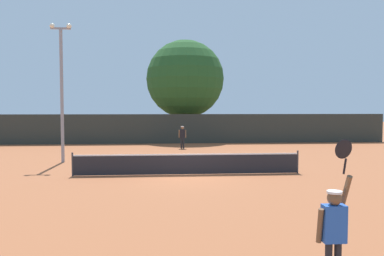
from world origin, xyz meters
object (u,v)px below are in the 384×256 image
at_px(player_serving, 334,225).
at_px(parked_car_near, 94,131).
at_px(tennis_ball, 233,171).
at_px(light_pole, 62,83).
at_px(player_receiving, 182,135).
at_px(large_tree, 185,79).

relative_size(player_serving, parked_car_near, 0.61).
height_order(tennis_ball, light_pole, light_pole).
bearing_deg(player_receiving, parked_car_near, -49.82).
relative_size(player_serving, tennis_ball, 37.83).
bearing_deg(large_tree, player_serving, -88.68).
bearing_deg(light_pole, player_receiving, 43.41).
height_order(player_serving, tennis_ball, player_serving).
bearing_deg(tennis_ball, player_serving, -92.40).
xyz_separation_m(player_receiving, light_pole, (-7.09, -6.71, 3.40)).
relative_size(tennis_ball, parked_car_near, 0.02).
height_order(player_receiving, large_tree, large_tree).
xyz_separation_m(tennis_ball, large_tree, (-1.21, 18.43, 5.72)).
height_order(player_serving, large_tree, large_tree).
height_order(player_receiving, tennis_ball, player_receiving).
relative_size(tennis_ball, light_pole, 0.01).
xyz_separation_m(player_receiving, large_tree, (0.67, 7.87, 4.72)).
distance_m(player_serving, parked_car_near, 33.76).
distance_m(player_receiving, tennis_ball, 10.77).
bearing_deg(light_pole, large_tree, 61.96).
bearing_deg(light_pole, tennis_ball, -23.22).
bearing_deg(player_receiving, player_serving, 93.49).
bearing_deg(player_serving, parked_car_near, 106.47).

